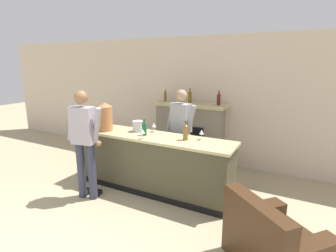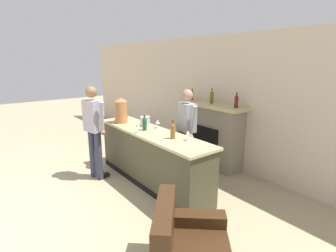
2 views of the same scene
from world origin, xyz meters
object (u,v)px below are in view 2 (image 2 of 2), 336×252
object	(u,v)px
potted_plant_corner	(133,130)
wine_bottle_cabernet_heavy	(125,113)
fireplace_stone	(211,134)
wine_bottle_riesling_slim	(173,131)
person_bartender	(186,130)
person_customer	(94,129)
wine_glass_back_row	(138,126)
wine_glass_mid_counter	(188,133)
wine_glass_front_left	(157,122)
wine_bottle_port_short	(145,123)
copper_dispenser	(121,110)
ice_bucket_steel	(145,121)

from	to	relation	value
potted_plant_corner	wine_bottle_cabernet_heavy	world-z (taller)	wine_bottle_cabernet_heavy
fireplace_stone	wine_bottle_riesling_slim	xyz separation A→B (m)	(0.58, -1.52, 0.45)
person_bartender	wine_bottle_cabernet_heavy	distance (m)	1.44
person_customer	wine_glass_back_row	bearing A→B (deg)	32.10
potted_plant_corner	person_bartender	bearing A→B (deg)	-8.08
wine_glass_mid_counter	wine_glass_front_left	distance (m)	0.92
wine_bottle_port_short	wine_glass_mid_counter	xyz separation A→B (m)	(0.94, 0.21, -0.00)
person_bartender	wine_glass_mid_counter	distance (m)	0.80
wine_glass_back_row	potted_plant_corner	bearing A→B (deg)	151.94
person_bartender	copper_dispenser	size ratio (longest dim) A/B	3.37
potted_plant_corner	wine_bottle_cabernet_heavy	distance (m)	1.86
potted_plant_corner	wine_glass_back_row	world-z (taller)	wine_glass_back_row
person_bartender	potted_plant_corner	bearing A→B (deg)	171.92
fireplace_stone	ice_bucket_steel	size ratio (longest dim) A/B	8.47
wine_bottle_riesling_slim	wine_bottle_cabernet_heavy	bearing A→B (deg)	178.50
potted_plant_corner	wine_bottle_port_short	xyz separation A→B (m)	(2.30, -1.09, 0.81)
wine_bottle_cabernet_heavy	wine_bottle_port_short	distance (m)	0.96
copper_dispenser	ice_bucket_steel	distance (m)	0.61
copper_dispenser	wine_bottle_cabernet_heavy	size ratio (longest dim) A/B	1.50
wine_bottle_port_short	wine_glass_mid_counter	distance (m)	0.97
ice_bucket_steel	wine_bottle_port_short	bearing A→B (deg)	-34.79
person_bartender	person_customer	bearing A→B (deg)	-126.64
wine_glass_mid_counter	fireplace_stone	bearing A→B (deg)	119.88
person_bartender	wine_glass_front_left	world-z (taller)	person_bartender
copper_dispenser	wine_glass_front_left	world-z (taller)	copper_dispenser
person_bartender	wine_bottle_cabernet_heavy	bearing A→B (deg)	-155.52
person_bartender	wine_bottle_cabernet_heavy	size ratio (longest dim) A/B	5.06
wine_glass_back_row	fireplace_stone	bearing A→B (deg)	88.38
fireplace_stone	ice_bucket_steel	bearing A→B (deg)	-105.11
wine_glass_front_left	wine_bottle_riesling_slim	bearing A→B (deg)	-15.46
wine_bottle_port_short	wine_glass_back_row	world-z (taller)	wine_bottle_port_short
potted_plant_corner	wine_bottle_cabernet_heavy	xyz separation A→B (m)	(1.35, -0.97, 0.83)
wine_bottle_cabernet_heavy	wine_bottle_riesling_slim	bearing A→B (deg)	-1.50
person_bartender	copper_dispenser	world-z (taller)	person_bartender
fireplace_stone	person_customer	size ratio (longest dim) A/B	0.93
fireplace_stone	wine_bottle_riesling_slim	distance (m)	1.69
fireplace_stone	wine_glass_front_left	size ratio (longest dim) A/B	10.20
ice_bucket_steel	wine_glass_mid_counter	size ratio (longest dim) A/B	1.19
potted_plant_corner	person_bartender	size ratio (longest dim) A/B	0.38
wine_bottle_riesling_slim	wine_bottle_port_short	bearing A→B (deg)	-173.94
potted_plant_corner	ice_bucket_steel	size ratio (longest dim) A/B	3.32
potted_plant_corner	copper_dispenser	size ratio (longest dim) A/B	1.28
wine_glass_front_left	potted_plant_corner	bearing A→B (deg)	160.65
person_customer	wine_bottle_riesling_slim	xyz separation A→B (m)	(1.42, 0.76, 0.14)
wine_bottle_riesling_slim	wine_glass_mid_counter	distance (m)	0.25
copper_dispenser	wine_glass_mid_counter	xyz separation A→B (m)	(1.73, 0.26, -0.14)
person_customer	wine_bottle_port_short	xyz separation A→B (m)	(0.69, 0.68, 0.13)
ice_bucket_steel	wine_glass_front_left	bearing A→B (deg)	20.71
ice_bucket_steel	wine_bottle_riesling_slim	world-z (taller)	wine_bottle_riesling_slim
person_bartender	wine_bottle_riesling_slim	world-z (taller)	person_bartender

